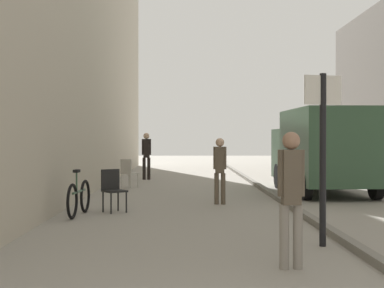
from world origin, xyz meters
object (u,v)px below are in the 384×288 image
at_px(delivery_van, 323,149).
at_px(cafe_chair_by_doorway, 113,187).
at_px(pedestrian_mid_block, 220,166).
at_px(bicycle_leaning, 79,198).
at_px(street_sign_post, 323,144).
at_px(cafe_chair_near_window, 128,171).
at_px(pedestrian_far_crossing, 146,153).
at_px(pedestrian_main_foreground, 291,190).

xyz_separation_m(delivery_van, cafe_chair_by_doorway, (-5.66, -4.25, -0.77)).
distance_m(pedestrian_mid_block, bicycle_leaning, 3.78).
relative_size(street_sign_post, cafe_chair_near_window, 2.77).
relative_size(delivery_van, cafe_chair_by_doorway, 5.64).
height_order(delivery_van, cafe_chair_near_window, delivery_van).
bearing_deg(delivery_van, pedestrian_mid_block, -141.03).
bearing_deg(pedestrian_far_crossing, cafe_chair_near_window, -99.89).
bearing_deg(pedestrian_mid_block, cafe_chair_by_doorway, -140.21).
distance_m(pedestrian_mid_block, cafe_chair_by_doorway, 2.90).
relative_size(bicycle_leaning, cafe_chair_near_window, 1.88).
bearing_deg(cafe_chair_by_doorway, delivery_van, -177.96).
bearing_deg(pedestrian_far_crossing, cafe_chair_by_doorway, -95.13).
xyz_separation_m(pedestrian_far_crossing, street_sign_post, (3.56, -14.28, 0.48)).
height_order(bicycle_leaning, cafe_chair_by_doorway, bicycle_leaning).
height_order(street_sign_post, cafe_chair_near_window, street_sign_post).
bearing_deg(bicycle_leaning, street_sign_post, -34.93).
bearing_deg(cafe_chair_near_window, bicycle_leaning, -58.28).
bearing_deg(delivery_van, cafe_chair_by_doorway, -144.81).
distance_m(delivery_van, cafe_chair_by_doorway, 7.12).
xyz_separation_m(pedestrian_far_crossing, bicycle_leaning, (-0.73, -10.77, -0.68)).
relative_size(pedestrian_far_crossing, cafe_chair_near_window, 1.96).
relative_size(pedestrian_main_foreground, pedestrian_far_crossing, 0.93).
relative_size(pedestrian_main_foreground, cafe_chair_near_window, 1.82).
bearing_deg(bicycle_leaning, pedestrian_mid_block, 38.80).
bearing_deg(pedestrian_main_foreground, street_sign_post, -118.93).
distance_m(cafe_chair_near_window, cafe_chair_by_doorway, 6.32).
bearing_deg(pedestrian_main_foreground, delivery_van, -108.09).
height_order(pedestrian_main_foreground, delivery_van, delivery_van).
xyz_separation_m(pedestrian_main_foreground, bicycle_leaning, (-3.53, 5.04, -0.60)).
relative_size(street_sign_post, cafe_chair_by_doorway, 2.77).
height_order(pedestrian_mid_block, delivery_van, delivery_van).
distance_m(pedestrian_mid_block, street_sign_post, 5.79).
bearing_deg(cafe_chair_near_window, delivery_van, 15.54).
distance_m(delivery_van, bicycle_leaning, 8.01).
relative_size(pedestrian_mid_block, pedestrian_far_crossing, 0.89).
bearing_deg(cafe_chair_near_window, cafe_chair_by_doorway, -52.84).
relative_size(pedestrian_main_foreground, pedestrian_mid_block, 1.05).
bearing_deg(pedestrian_main_foreground, bicycle_leaning, -57.50).
relative_size(pedestrian_main_foreground, delivery_van, 0.32).
bearing_deg(bicycle_leaning, cafe_chair_near_window, 91.36).
height_order(pedestrian_main_foreground, street_sign_post, street_sign_post).
height_order(pedestrian_mid_block, pedestrian_far_crossing, pedestrian_far_crossing).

